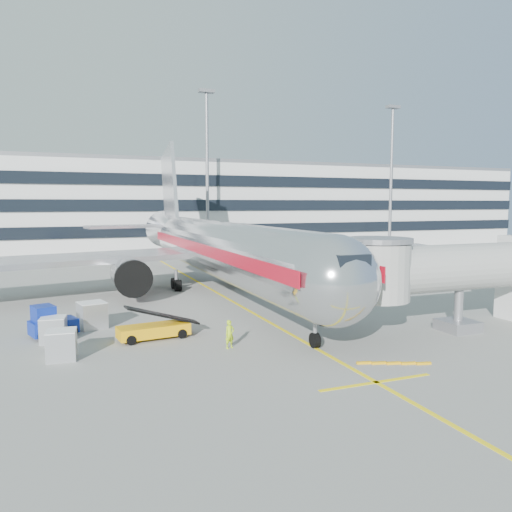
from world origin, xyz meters
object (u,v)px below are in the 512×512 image
object	(u,v)px
belt_loader	(154,329)
baggage_tug	(51,323)
main_jet	(215,247)
cargo_container_left	(53,330)
cargo_container_front	(62,345)
ramp_worker	(230,334)
cargo_container_right	(92,315)

from	to	relation	value
belt_loader	baggage_tug	size ratio (longest dim) A/B	1.51
main_jet	cargo_container_left	world-z (taller)	main_jet
cargo_container_front	ramp_worker	size ratio (longest dim) A/B	0.99
cargo_container_right	cargo_container_front	world-z (taller)	cargo_container_right
cargo_container_front	ramp_worker	distance (m)	9.08
main_jet	cargo_container_right	bearing A→B (deg)	-138.84
belt_loader	baggage_tug	bearing A→B (deg)	154.26
ramp_worker	main_jet	bearing A→B (deg)	58.97
cargo_container_left	cargo_container_front	size ratio (longest dim) A/B	0.99
main_jet	belt_loader	distance (m)	17.00
main_jet	cargo_container_right	world-z (taller)	main_jet
main_jet	ramp_worker	size ratio (longest dim) A/B	31.11
belt_loader	ramp_worker	distance (m)	5.17
baggage_tug	cargo_container_right	bearing A→B (deg)	28.60
cargo_container_right	ramp_worker	distance (m)	10.52
baggage_tug	cargo_container_front	distance (m)	5.14
belt_loader	main_jet	bearing A→B (deg)	60.03
cargo_container_left	ramp_worker	size ratio (longest dim) A/B	0.98
cargo_container_left	cargo_container_right	distance (m)	3.62
cargo_container_front	ramp_worker	world-z (taller)	ramp_worker
baggage_tug	cargo_container_front	world-z (taller)	baggage_tug
ramp_worker	cargo_container_front	bearing A→B (deg)	154.88
cargo_container_front	belt_loader	bearing A→B (deg)	23.31
baggage_tug	cargo_container_left	size ratio (longest dim) A/B	1.90
cargo_container_front	ramp_worker	xyz separation A→B (m)	(8.98, -1.32, 0.02)
belt_loader	cargo_container_front	world-z (taller)	belt_loader
cargo_container_right	cargo_container_front	size ratio (longest dim) A/B	1.22
main_jet	belt_loader	size ratio (longest dim) A/B	11.03
belt_loader	ramp_worker	bearing A→B (deg)	-44.03
belt_loader	baggage_tug	world-z (taller)	belt_loader
main_jet	ramp_worker	distance (m)	18.87
belt_loader	cargo_container_left	bearing A→B (deg)	165.28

